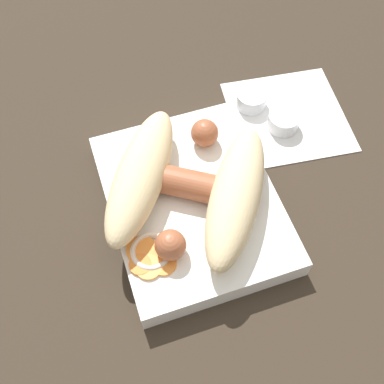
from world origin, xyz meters
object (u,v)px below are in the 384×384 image
object	(u,v)px
food_tray	(192,203)
condiment_cup_far	(251,100)
sausage	(189,185)
condiment_cup_near	(283,122)
bread_roll	(187,185)

from	to	relation	value
food_tray	condiment_cup_far	bearing A→B (deg)	-44.93
food_tray	sausage	xyz separation A→B (m)	(0.01, 0.00, 0.03)
sausage	condiment_cup_near	world-z (taller)	sausage
sausage	food_tray	bearing A→B (deg)	-162.74
bread_roll	sausage	xyz separation A→B (m)	(0.01, -0.00, -0.01)
sausage	condiment_cup_far	size ratio (longest dim) A/B	3.93
bread_roll	condiment_cup_far	size ratio (longest dim) A/B	5.91
condiment_cup_far	condiment_cup_near	bearing A→B (deg)	-152.43
condiment_cup_far	sausage	bearing A→B (deg)	133.33
condiment_cup_near	condiment_cup_far	world-z (taller)	same
food_tray	bread_roll	distance (m)	0.04
food_tray	bread_roll	size ratio (longest dim) A/B	0.99
food_tray	sausage	distance (m)	0.03
food_tray	condiment_cup_near	world-z (taller)	food_tray
condiment_cup_near	condiment_cup_far	bearing A→B (deg)	27.57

